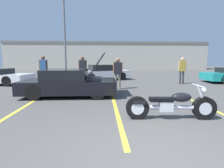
# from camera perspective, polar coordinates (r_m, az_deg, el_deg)

# --- Properties ---
(ground_plane) EXTENTS (80.00, 80.00, 0.00)m
(ground_plane) POSITION_cam_1_polar(r_m,az_deg,el_deg) (3.19, 13.67, -22.76)
(ground_plane) COLOR #514F4C
(parking_stripe_foreground) EXTENTS (0.12, 5.02, 0.01)m
(parking_stripe_foreground) POSITION_cam_1_polar(r_m,az_deg,el_deg) (6.22, -29.17, -8.10)
(parking_stripe_foreground) COLOR yellow
(parking_stripe_foreground) RESTS_ON ground
(parking_stripe_middle) EXTENTS (0.12, 5.02, 0.01)m
(parking_stripe_middle) POSITION_cam_1_polar(r_m,az_deg,el_deg) (5.61, 1.47, -8.74)
(parking_stripe_middle) COLOR yellow
(parking_stripe_middle) RESTS_ON ground
(parking_stripe_back) EXTENTS (0.12, 5.02, 0.01)m
(parking_stripe_back) POSITION_cam_1_polar(r_m,az_deg,el_deg) (6.64, 29.92, -7.18)
(parking_stripe_back) COLOR yellow
(parking_stripe_back) RESTS_ON ground
(far_building) EXTENTS (32.00, 4.20, 4.40)m
(far_building) POSITION_cam_1_polar(r_m,az_deg,el_deg) (29.51, -1.45, 9.39)
(far_building) COLOR #B2AD9E
(far_building) RESTS_ON ground
(light_pole) EXTENTS (1.21, 0.28, 7.98)m
(light_pole) POSITION_cam_1_polar(r_m,az_deg,el_deg) (16.50, -15.01, 17.34)
(light_pole) COLOR slate
(light_pole) RESTS_ON ground
(motorcycle) EXTENTS (2.45, 0.70, 0.95)m
(motorcycle) POSITION_cam_1_polar(r_m,az_deg,el_deg) (5.04, 18.60, -6.59)
(motorcycle) COLOR black
(motorcycle) RESTS_ON ground
(show_car_hood_open) EXTENTS (4.08, 1.93, 1.90)m
(show_car_hood_open) POSITION_cam_1_polar(r_m,az_deg,el_deg) (8.03, -13.59, 0.32)
(show_car_hood_open) COLOR black
(show_car_hood_open) RESTS_ON ground
(parked_car_mid_row) EXTENTS (4.39, 2.93, 1.21)m
(parked_car_mid_row) POSITION_cam_1_polar(r_m,az_deg,el_deg) (13.97, -2.90, 3.70)
(parked_car_mid_row) COLOR silver
(parked_car_mid_row) RESTS_ON ground
(spectator_near_motorcycle) EXTENTS (0.52, 0.23, 1.76)m
(spectator_near_motorcycle) POSITION_cam_1_polar(r_m,az_deg,el_deg) (12.51, 21.91, 4.82)
(spectator_near_motorcycle) COLOR #333338
(spectator_near_motorcycle) RESTS_ON ground
(spectator_by_show_car) EXTENTS (0.52, 0.24, 1.83)m
(spectator_by_show_car) POSITION_cam_1_polar(r_m,az_deg,el_deg) (11.21, -9.57, 5.24)
(spectator_by_show_car) COLOR brown
(spectator_by_show_car) RESTS_ON ground
(spectator_midground) EXTENTS (0.52, 0.22, 1.70)m
(spectator_midground) POSITION_cam_1_polar(r_m,az_deg,el_deg) (9.52, 1.90, 4.33)
(spectator_midground) COLOR gray
(spectator_midground) RESTS_ON ground
(spectator_far_lot) EXTENTS (0.52, 0.24, 1.85)m
(spectator_far_lot) POSITION_cam_1_polar(r_m,az_deg,el_deg) (11.50, -21.49, 4.94)
(spectator_far_lot) COLOR #38476B
(spectator_far_lot) RESTS_ON ground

